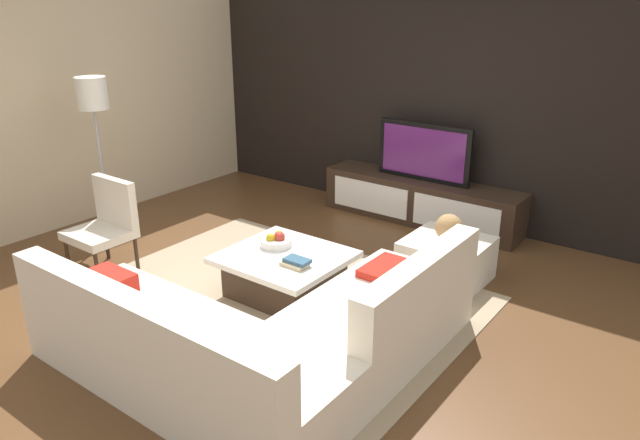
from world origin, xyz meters
TOP-DOWN VIEW (x-y plane):
  - ground_plane at (0.00, 0.00)m, footprint 14.00×14.00m
  - feature_wall_back at (0.00, 2.70)m, footprint 6.40×0.12m
  - side_wall_left at (-3.20, 0.20)m, footprint 0.12×5.20m
  - area_rug at (-0.10, 0.00)m, footprint 3.24×2.41m
  - media_console at (0.00, 2.40)m, footprint 2.32×0.49m
  - television at (0.00, 2.40)m, footprint 1.11×0.06m
  - sectional_couch at (0.51, -0.87)m, footprint 2.38×2.36m
  - coffee_table at (-0.10, 0.10)m, footprint 1.00×0.93m
  - accent_chair_near at (-1.77, -0.49)m, footprint 0.55×0.50m
  - floor_lamp at (-2.51, 0.01)m, footprint 0.30×0.30m
  - ottoman at (0.90, 1.18)m, footprint 0.70×0.70m
  - fruit_bowl at (-0.28, 0.20)m, footprint 0.28×0.28m
  - decorative_ball at (0.90, 1.18)m, footprint 0.24×0.24m
  - book_stack at (0.12, -0.02)m, footprint 0.23×0.15m

SIDE VIEW (x-z plane):
  - ground_plane at x=0.00m, z-range 0.00..0.00m
  - area_rug at x=-0.10m, z-range 0.00..0.01m
  - ottoman at x=0.90m, z-range 0.00..0.40m
  - coffee_table at x=-0.10m, z-range 0.01..0.39m
  - media_console at x=0.00m, z-range 0.00..0.50m
  - sectional_couch at x=0.51m, z-range -0.12..0.68m
  - book_stack at x=0.12m, z-range 0.38..0.44m
  - fruit_bowl at x=-0.28m, z-range 0.36..0.50m
  - accent_chair_near at x=-1.77m, z-range 0.06..0.93m
  - decorative_ball at x=0.90m, z-range 0.40..0.64m
  - television at x=0.00m, z-range 0.50..1.14m
  - feature_wall_back at x=0.00m, z-range 0.00..2.80m
  - side_wall_left at x=-3.20m, z-range 0.00..2.80m
  - floor_lamp at x=-2.51m, z-range 0.57..2.26m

